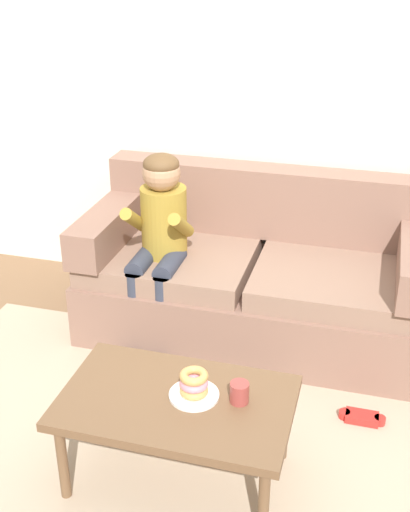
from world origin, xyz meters
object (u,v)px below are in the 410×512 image
(donut, at_px, (194,390))
(mug, at_px, (239,392))
(couch, at_px, (256,279))
(toy_controller, at_px, (362,418))
(coffee_table, at_px, (176,407))
(person_child, at_px, (160,231))

(donut, bearing_deg, mug, 5.77)
(couch, height_order, mug, couch)
(couch, bearing_deg, toy_controller, -45.83)
(mug, xyz_separation_m, toy_controller, (0.50, 0.53, -0.45))
(coffee_table, relative_size, mug, 10.72)
(person_child, xyz_separation_m, toy_controller, (1.20, -0.50, -0.65))
(coffee_table, relative_size, toy_controller, 4.27)
(couch, xyz_separation_m, toy_controller, (0.69, -0.71, -0.31))
(donut, distance_m, mug, 0.19)
(mug, bearing_deg, coffee_table, -168.43)
(donut, bearing_deg, couch, 89.70)
(couch, distance_m, mug, 1.26)
(mug, bearing_deg, toy_controller, 46.59)
(person_child, bearing_deg, toy_controller, -22.65)
(couch, xyz_separation_m, donut, (-0.01, -1.26, 0.13))
(donut, xyz_separation_m, toy_controller, (0.69, 0.55, -0.44))
(coffee_table, bearing_deg, person_child, 112.11)
(person_child, height_order, mug, person_child)
(mug, bearing_deg, couch, 98.32)
(coffee_table, bearing_deg, couch, 86.74)
(couch, bearing_deg, coffee_table, -93.26)
(couch, xyz_separation_m, coffee_table, (-0.07, -1.29, 0.05))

